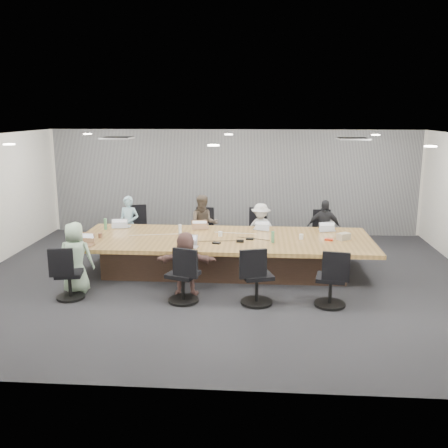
# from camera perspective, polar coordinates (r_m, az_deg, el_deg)

# --- Properties ---
(floor) EXTENTS (10.00, 8.00, 0.00)m
(floor) POSITION_cam_1_polar(r_m,az_deg,el_deg) (9.96, -0.17, -6.41)
(floor) COLOR #252529
(floor) RESTS_ON ground
(ceiling) EXTENTS (10.00, 8.00, 0.00)m
(ceiling) POSITION_cam_1_polar(r_m,az_deg,el_deg) (9.42, -0.18, 9.89)
(ceiling) COLOR white
(ceiling) RESTS_ON wall_back
(wall_back) EXTENTS (10.00, 0.00, 2.80)m
(wall_back) POSITION_cam_1_polar(r_m,az_deg,el_deg) (13.53, 1.11, 4.82)
(wall_back) COLOR silver
(wall_back) RESTS_ON ground
(wall_front) EXTENTS (10.00, 0.00, 2.80)m
(wall_front) POSITION_cam_1_polar(r_m,az_deg,el_deg) (5.74, -3.20, -6.30)
(wall_front) COLOR silver
(wall_front) RESTS_ON ground
(curtain) EXTENTS (9.80, 0.04, 2.80)m
(curtain) POSITION_cam_1_polar(r_m,az_deg,el_deg) (13.45, 1.09, 4.77)
(curtain) COLOR gray
(curtain) RESTS_ON ground
(conference_table) EXTENTS (6.00, 2.20, 0.74)m
(conference_table) POSITION_cam_1_polar(r_m,az_deg,el_deg) (10.32, 0.04, -3.39)
(conference_table) COLOR #3E291E
(conference_table) RESTS_ON ground
(chair_0) EXTENTS (0.72, 0.72, 0.87)m
(chair_0) POSITION_cam_1_polar(r_m,az_deg,el_deg) (12.31, -10.34, -0.77)
(chair_0) COLOR black
(chair_0) RESTS_ON ground
(chair_1) EXTENTS (0.61, 0.61, 0.80)m
(chair_1) POSITION_cam_1_polar(r_m,az_deg,el_deg) (12.00, -2.11, -1.09)
(chair_1) COLOR black
(chair_1) RESTS_ON ground
(chair_2) EXTENTS (0.69, 0.69, 0.81)m
(chair_2) POSITION_cam_1_polar(r_m,az_deg,el_deg) (11.93, 4.20, -1.18)
(chair_2) COLOR black
(chair_2) RESTS_ON ground
(chair_3) EXTENTS (0.55, 0.55, 0.77)m
(chair_3) POSITION_cam_1_polar(r_m,az_deg,el_deg) (12.03, 11.07, -1.37)
(chair_3) COLOR black
(chair_3) RESTS_ON ground
(chair_4) EXTENTS (0.61, 0.61, 0.77)m
(chair_4) POSITION_cam_1_polar(r_m,az_deg,el_deg) (9.30, -17.25, -5.91)
(chair_4) COLOR black
(chair_4) RESTS_ON ground
(chair_5) EXTENTS (0.73, 0.73, 0.84)m
(chair_5) POSITION_cam_1_polar(r_m,az_deg,el_deg) (8.76, -4.71, -6.27)
(chair_5) COLOR black
(chair_5) RESTS_ON ground
(chair_6) EXTENTS (0.73, 0.73, 0.86)m
(chair_6) POSITION_cam_1_polar(r_m,az_deg,el_deg) (8.66, 3.77, -6.41)
(chair_6) COLOR black
(chair_6) RESTS_ON ground
(chair_7) EXTENTS (0.66, 0.66, 0.84)m
(chair_7) POSITION_cam_1_polar(r_m,az_deg,el_deg) (8.75, 12.09, -6.56)
(chair_7) COLOR black
(chair_7) RESTS_ON ground
(person_0) EXTENTS (0.54, 0.40, 1.34)m
(person_0) POSITION_cam_1_polar(r_m,az_deg,el_deg) (11.93, -10.80, -0.06)
(person_0) COLOR #8CB4C4
(person_0) RESTS_ON ground
(laptop_0) EXTENTS (0.37, 0.27, 0.02)m
(laptop_0) POSITION_cam_1_polar(r_m,az_deg,el_deg) (11.39, -11.52, -0.29)
(laptop_0) COLOR #B2B2B7
(laptop_0) RESTS_ON conference_table
(person_1) EXTENTS (0.77, 0.65, 1.39)m
(person_1) POSITION_cam_1_polar(r_m,az_deg,el_deg) (11.60, -2.31, -0.08)
(person_1) COLOR #4B4035
(person_1) RESTS_ON ground
(laptop_1) EXTENTS (0.36, 0.27, 0.02)m
(laptop_1) POSITION_cam_1_polar(r_m,az_deg,el_deg) (11.05, -2.63, -0.44)
(laptop_1) COLOR #8C6647
(laptop_1) RESTS_ON conference_table
(person_2) EXTENTS (0.85, 0.59, 1.21)m
(person_2) POSITION_cam_1_polar(r_m,az_deg,el_deg) (11.54, 4.22, -0.62)
(person_2) COLOR silver
(person_2) RESTS_ON ground
(laptop_2) EXTENTS (0.35, 0.27, 0.02)m
(laptop_2) POSITION_cam_1_polar(r_m,az_deg,el_deg) (10.98, 4.23, -0.56)
(laptop_2) COLOR #B2B2B7
(laptop_2) RESTS_ON conference_table
(person_3) EXTENTS (0.78, 0.35, 1.32)m
(person_3) POSITION_cam_1_polar(r_m,az_deg,el_deg) (11.63, 11.32, -0.48)
(person_3) COLOR black
(person_3) RESTS_ON ground
(laptop_3) EXTENTS (0.37, 0.28, 0.02)m
(laptop_3) POSITION_cam_1_polar(r_m,az_deg,el_deg) (11.07, 11.69, -0.67)
(laptop_3) COLOR #B2B2B7
(laptop_3) RESTS_ON conference_table
(person_4) EXTENTS (0.67, 0.46, 1.32)m
(person_4) POSITION_cam_1_polar(r_m,az_deg,el_deg) (9.53, -16.61, -3.69)
(person_4) COLOR #93B293
(person_4) RESTS_ON ground
(laptop_4) EXTENTS (0.34, 0.26, 0.02)m
(laptop_4) POSITION_cam_1_polar(r_m,az_deg,el_deg) (10.00, -15.54, -2.33)
(laptop_4) COLOR #8C6647
(laptop_4) RESTS_ON conference_table
(person_5) EXTENTS (1.11, 0.37, 1.19)m
(person_5) POSITION_cam_1_polar(r_m,az_deg,el_deg) (9.04, -4.39, -4.52)
(person_5) COLOR brown
(person_5) RESTS_ON ground
(laptop_5) EXTENTS (0.33, 0.25, 0.02)m
(laptop_5) POSITION_cam_1_polar(r_m,az_deg,el_deg) (9.52, -3.92, -2.64)
(laptop_5) COLOR #B2B2B7
(laptop_5) RESTS_ON conference_table
(bottle_green_left) EXTENTS (0.09, 0.09, 0.24)m
(bottle_green_left) POSITION_cam_1_polar(r_m,az_deg,el_deg) (11.21, -13.40, -0.00)
(bottle_green_left) COLOR #4A8859
(bottle_green_left) RESTS_ON conference_table
(bottle_green_right) EXTENTS (0.08, 0.08, 0.23)m
(bottle_green_right) POSITION_cam_1_polar(r_m,az_deg,el_deg) (9.87, 5.60, -1.48)
(bottle_green_right) COLOR #4A8859
(bottle_green_right) RESTS_ON conference_table
(bottle_clear) EXTENTS (0.07, 0.07, 0.22)m
(bottle_clear) POSITION_cam_1_polar(r_m,az_deg,el_deg) (10.50, -5.04, -0.62)
(bottle_clear) COLOR silver
(bottle_clear) RESTS_ON conference_table
(cup_white_far) EXTENTS (0.10, 0.10, 0.10)m
(cup_white_far) POSITION_cam_1_polar(r_m,az_deg,el_deg) (10.32, -0.42, -1.14)
(cup_white_far) COLOR white
(cup_white_far) RESTS_ON conference_table
(cup_white_near) EXTENTS (0.10, 0.10, 0.10)m
(cup_white_near) POSITION_cam_1_polar(r_m,az_deg,el_deg) (10.22, 8.82, -1.44)
(cup_white_near) COLOR white
(cup_white_near) RESTS_ON conference_table
(mug_brown) EXTENTS (0.10, 0.10, 0.10)m
(mug_brown) POSITION_cam_1_polar(r_m,az_deg,el_deg) (10.53, -13.97, -1.26)
(mug_brown) COLOR brown
(mug_brown) RESTS_ON conference_table
(mic_left) EXTENTS (0.17, 0.14, 0.03)m
(mic_left) POSITION_cam_1_polar(r_m,az_deg,el_deg) (9.76, -0.87, -2.18)
(mic_left) COLOR black
(mic_left) RESTS_ON conference_table
(mic_right) EXTENTS (0.16, 0.11, 0.03)m
(mic_right) POSITION_cam_1_polar(r_m,az_deg,el_deg) (10.09, 2.96, -1.69)
(mic_right) COLOR black
(mic_right) RESTS_ON conference_table
(stapler) EXTENTS (0.15, 0.04, 0.06)m
(stapler) POSITION_cam_1_polar(r_m,az_deg,el_deg) (9.86, 1.86, -1.96)
(stapler) COLOR black
(stapler) RESTS_ON conference_table
(canvas_bag) EXTENTS (0.30, 0.28, 0.14)m
(canvas_bag) POSITION_cam_1_polar(r_m,az_deg,el_deg) (10.33, 13.51, -1.39)
(canvas_bag) COLOR tan
(canvas_bag) RESTS_ON conference_table
(snack_packet) EXTENTS (0.19, 0.15, 0.04)m
(snack_packet) POSITION_cam_1_polar(r_m,az_deg,el_deg) (10.23, 11.91, -1.75)
(snack_packet) COLOR red
(snack_packet) RESTS_ON conference_table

